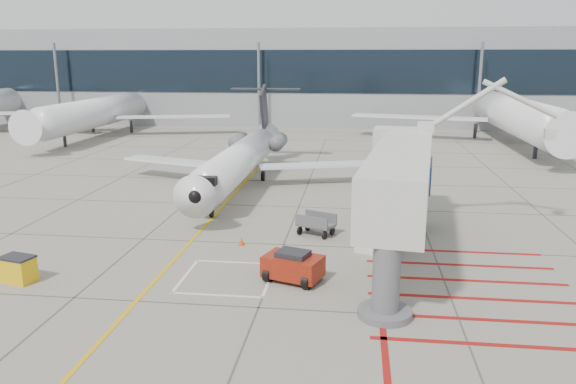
# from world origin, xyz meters

# --- Properties ---
(ground_plane) EXTENTS (260.00, 260.00, 0.00)m
(ground_plane) POSITION_xyz_m (0.00, 0.00, 0.00)
(ground_plane) COLOR gray
(ground_plane) RESTS_ON ground
(regional_jet) EXTENTS (22.32, 28.01, 7.28)m
(regional_jet) POSITION_xyz_m (-5.21, 15.31, 3.64)
(regional_jet) COLOR white
(regional_jet) RESTS_ON ground_plane
(jet_bridge) EXTENTS (11.29, 19.76, 7.50)m
(jet_bridge) POSITION_xyz_m (5.96, 2.21, 3.75)
(jet_bridge) COLOR silver
(jet_bridge) RESTS_ON ground_plane
(pushback_tug) EXTENTS (2.97, 2.38, 1.51)m
(pushback_tug) POSITION_xyz_m (1.08, -0.96, 0.75)
(pushback_tug) COLOR maroon
(pushback_tug) RESTS_ON ground_plane
(spill_bin) EXTENTS (1.60, 1.26, 1.23)m
(spill_bin) POSITION_xyz_m (-11.37, -2.59, 0.61)
(spill_bin) COLOR #ECB40D
(spill_bin) RESTS_ON ground_plane
(baggage_cart) EXTENTS (2.40, 2.02, 1.30)m
(baggage_cart) POSITION_xyz_m (1.63, 6.00, 0.65)
(baggage_cart) COLOR #515155
(baggage_cart) RESTS_ON ground_plane
(ground_power_unit) EXTENTS (2.50, 1.92, 1.75)m
(ground_power_unit) POSITION_xyz_m (5.10, 3.46, 0.87)
(ground_power_unit) COLOR white
(ground_power_unit) RESTS_ON ground_plane
(cone_nose) EXTENTS (0.32, 0.32, 0.44)m
(cone_nose) POSITION_xyz_m (-2.27, 3.66, 0.22)
(cone_nose) COLOR red
(cone_nose) RESTS_ON ground_plane
(cone_side) EXTENTS (0.36, 0.36, 0.50)m
(cone_side) POSITION_xyz_m (1.94, 7.90, 0.25)
(cone_side) COLOR #FD560D
(cone_side) RESTS_ON ground_plane
(terminal_building) EXTENTS (180.00, 28.00, 14.00)m
(terminal_building) POSITION_xyz_m (10.00, 70.00, 7.00)
(terminal_building) COLOR gray
(terminal_building) RESTS_ON ground_plane
(terminal_glass_band) EXTENTS (180.00, 0.10, 6.00)m
(terminal_glass_band) POSITION_xyz_m (10.00, 55.95, 8.00)
(terminal_glass_band) COLOR black
(terminal_glass_band) RESTS_ON ground_plane
(bg_aircraft_b) EXTENTS (32.76, 36.41, 10.92)m
(bg_aircraft_b) POSITION_xyz_m (-29.27, 46.00, 5.46)
(bg_aircraft_b) COLOR silver
(bg_aircraft_b) RESTS_ON ground_plane
(bg_aircraft_c) EXTENTS (37.17, 41.30, 12.39)m
(bg_aircraft_c) POSITION_xyz_m (21.78, 46.00, 6.20)
(bg_aircraft_c) COLOR silver
(bg_aircraft_c) RESTS_ON ground_plane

